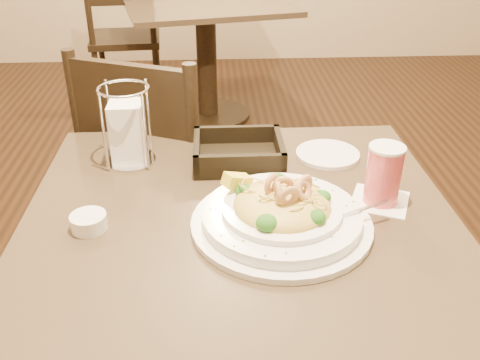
{
  "coord_description": "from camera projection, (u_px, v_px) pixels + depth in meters",
  "views": [
    {
      "loc": [
        -0.05,
        -0.91,
        1.33
      ],
      "look_at": [
        0.0,
        0.02,
        0.8
      ],
      "focal_mm": 40.0,
      "sensor_mm": 36.0,
      "label": 1
    }
  ],
  "objects": [
    {
      "name": "drink_glass",
      "position": [
        384.0,
        175.0,
        1.12
      ],
      "size": [
        0.15,
        0.15,
        0.13
      ],
      "rotation": [
        0.0,
        0.0,
        -0.41
      ],
      "color": "white",
      "rests_on": "main_table"
    },
    {
      "name": "background_table",
      "position": [
        206.0,
        40.0,
        3.17
      ],
      "size": [
        1.08,
        1.08,
        0.72
      ],
      "rotation": [
        0.0,
        0.0,
        0.22
      ],
      "color": "black",
      "rests_on": "ground"
    },
    {
      "name": "dining_chair_near",
      "position": [
        162.0,
        179.0,
        1.7
      ],
      "size": [
        0.55,
        0.55,
        0.93
      ],
      "rotation": [
        0.0,
        0.0,
        2.73
      ],
      "color": "black",
      "rests_on": "ground"
    },
    {
      "name": "butter_ramekin",
      "position": [
        89.0,
        222.0,
        1.06
      ],
      "size": [
        0.09,
        0.09,
        0.03
      ],
      "primitive_type": "cylinder",
      "rotation": [
        0.0,
        0.0,
        0.41
      ],
      "color": "white",
      "rests_on": "main_table"
    },
    {
      "name": "napkin_caddy",
      "position": [
        128.0,
        131.0,
        1.28
      ],
      "size": [
        0.12,
        0.12,
        0.19
      ],
      "rotation": [
        0.0,
        0.0,
        -0.19
      ],
      "color": "silver",
      "rests_on": "main_table"
    },
    {
      "name": "pasta_bowl",
      "position": [
        282.0,
        212.0,
        1.06
      ],
      "size": [
        0.4,
        0.36,
        0.12
      ],
      "rotation": [
        0.0,
        0.0,
        0.25
      ],
      "color": "white",
      "rests_on": "main_table"
    },
    {
      "name": "dining_chair_far",
      "position": [
        124.0,
        33.0,
        3.29
      ],
      "size": [
        0.45,
        0.45,
        0.93
      ],
      "rotation": [
        0.0,
        0.0,
        3.22
      ],
      "color": "black",
      "rests_on": "ground"
    },
    {
      "name": "bread_basket",
      "position": [
        238.0,
        154.0,
        1.3
      ],
      "size": [
        0.22,
        0.18,
        0.06
      ],
      "rotation": [
        0.0,
        0.0,
        -0.0
      ],
      "color": "black",
      "rests_on": "main_table"
    },
    {
      "name": "side_plate",
      "position": [
        328.0,
        154.0,
        1.34
      ],
      "size": [
        0.17,
        0.17,
        0.01
      ],
      "primitive_type": "cylinder",
      "rotation": [
        0.0,
        0.0,
        0.05
      ],
      "color": "white",
      "rests_on": "main_table"
    },
    {
      "name": "main_table",
      "position": [
        240.0,
        302.0,
        1.21
      ],
      "size": [
        0.9,
        0.9,
        0.72
      ],
      "color": "black",
      "rests_on": "ground"
    }
  ]
}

